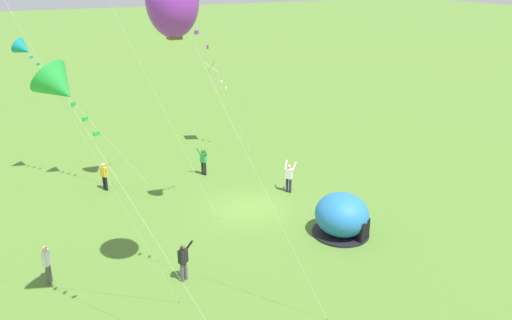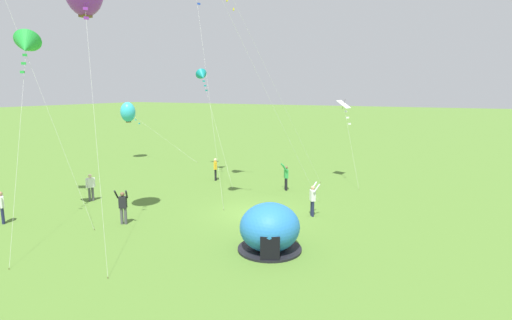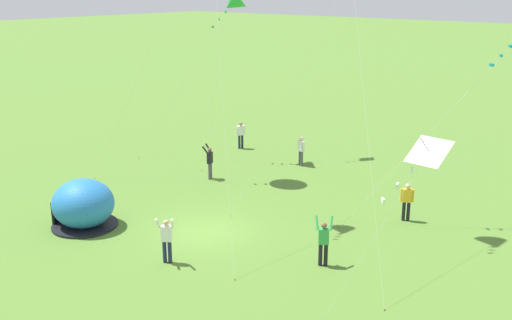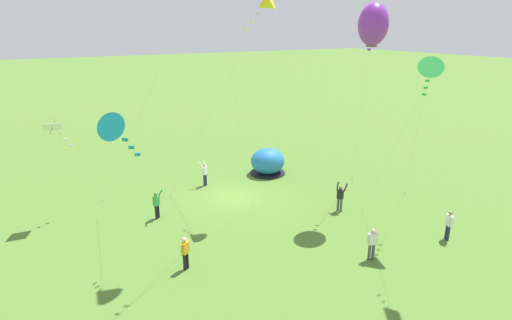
# 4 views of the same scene
# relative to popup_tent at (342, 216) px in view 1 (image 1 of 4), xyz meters

# --- Properties ---
(ground_plane) EXTENTS (300.00, 300.00, 0.00)m
(ground_plane) POSITION_rel_popup_tent_xyz_m (4.47, 2.87, -1.00)
(ground_plane) COLOR #517A2D
(popup_tent) EXTENTS (2.81, 2.81, 2.10)m
(popup_tent) POSITION_rel_popup_tent_xyz_m (0.00, 0.00, 0.00)
(popup_tent) COLOR #2672BF
(popup_tent) RESTS_ON ground
(person_strolling) EXTENTS (0.55, 0.37, 1.72)m
(person_strolling) POSITION_rel_popup_tent_xyz_m (2.04, 13.30, -0.03)
(person_strolling) COLOR #4C4C51
(person_strolling) RESTS_ON ground
(person_far_back) EXTENTS (0.53, 0.40, 1.72)m
(person_far_back) POSITION_rel_popup_tent_xyz_m (10.46, 9.41, -0.03)
(person_far_back) COLOR black
(person_far_back) RESTS_ON ground
(person_arms_raised) EXTENTS (0.72, 0.67, 1.89)m
(person_arms_raised) POSITION_rel_popup_tent_xyz_m (10.04, 3.39, 0.00)
(person_arms_raised) COLOR black
(person_arms_raised) RESTS_ON ground
(person_near_tent) EXTENTS (0.64, 0.72, 1.89)m
(person_near_tent) POSITION_rel_popup_tent_xyz_m (-0.33, 8.21, 0.00)
(person_near_tent) COLOR #4C4C51
(person_near_tent) RESTS_ON ground
(person_with_toddler) EXTENTS (0.72, 0.67, 1.89)m
(person_with_toddler) POSITION_rel_popup_tent_xyz_m (5.39, -0.13, 0.00)
(person_with_toddler) COLOR #1E2347
(person_with_toddler) RESTS_ON ground
(kite_green) EXTENTS (5.25, 4.87, 9.83)m
(kite_green) POSITION_rel_popup_tent_xyz_m (-2.08, 12.18, 8.04)
(kite_green) COLOR silver
(kite_green) RESTS_ON ground
(kite_purple) EXTENTS (4.36, 5.06, 12.52)m
(kite_purple) POSITION_rel_popup_tent_xyz_m (-1.64, 8.46, 10.34)
(kite_purple) COLOR silver
(kite_purple) RESTS_ON ground
(kite_teal) EXTENTS (5.64, 6.44, 8.66)m
(kite_teal) POSITION_rel_popup_tent_xyz_m (13.52, 12.51, 7.05)
(kite_teal) COLOR silver
(kite_teal) RESTS_ON ground
(kite_white) EXTENTS (2.96, 2.41, 6.23)m
(kite_white) POSITION_rel_popup_tent_xyz_m (14.77, 0.69, 4.64)
(kite_white) COLOR silver
(kite_white) RESTS_ON ground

